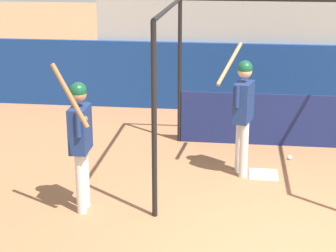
# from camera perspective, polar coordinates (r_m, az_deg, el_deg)

# --- Properties ---
(outfield_wall) EXTENTS (24.00, 0.12, 1.46)m
(outfield_wall) POSITION_cam_1_polar(r_m,az_deg,el_deg) (12.09, 10.70, 4.76)
(outfield_wall) COLOR navy
(outfield_wall) RESTS_ON ground
(bleacher_section) EXTENTS (7.60, 3.20, 3.14)m
(bleacher_section) POSITION_cam_1_polar(r_m,az_deg,el_deg) (13.57, 10.53, 9.76)
(bleacher_section) COLOR #9E9E99
(bleacher_section) RESTS_ON ground
(batting_cage) EXTENTS (3.08, 3.09, 2.58)m
(batting_cage) POSITION_cam_1_polar(r_m,az_deg,el_deg) (9.23, 10.09, 3.51)
(batting_cage) COLOR black
(batting_cage) RESTS_ON ground
(home_plate) EXTENTS (0.44, 0.44, 0.02)m
(home_plate) POSITION_cam_1_polar(r_m,az_deg,el_deg) (8.86, 9.65, -4.87)
(home_plate) COLOR white
(home_plate) RESTS_ON ground
(player_batter) EXTENTS (0.59, 0.94, 1.95)m
(player_batter) POSITION_cam_1_polar(r_m,az_deg,el_deg) (8.51, 7.62, 1.97)
(player_batter) COLOR silver
(player_batter) RESTS_ON ground
(player_waiting) EXTENTS (0.53, 0.76, 2.05)m
(player_waiting) POSITION_cam_1_polar(r_m,az_deg,el_deg) (7.32, -8.91, -0.90)
(player_waiting) COLOR silver
(player_waiting) RESTS_ON ground
(baseball) EXTENTS (0.07, 0.07, 0.07)m
(baseball) POSITION_cam_1_polar(r_m,az_deg,el_deg) (9.56, 12.27, -3.14)
(baseball) COLOR white
(baseball) RESTS_ON ground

